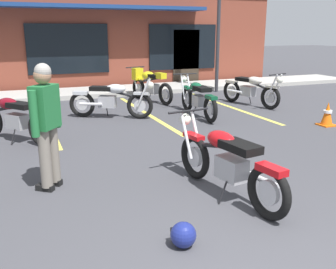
{
  "coord_description": "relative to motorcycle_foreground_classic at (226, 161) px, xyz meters",
  "views": [
    {
      "loc": [
        -1.85,
        -1.9,
        2.06
      ],
      "look_at": [
        0.22,
        3.2,
        0.55
      ],
      "focal_mm": 40.54,
      "sensor_mm": 36.0,
      "label": 1
    }
  ],
  "objects": [
    {
      "name": "ground_plane",
      "position": [
        -0.54,
        1.48,
        -0.46
      ],
      "size": [
        80.0,
        80.0,
        0.0
      ],
      "primitive_type": "plane",
      "color": "#3D3D42"
    },
    {
      "name": "sidewalk_kerb",
      "position": [
        -0.54,
        8.76,
        -0.39
      ],
      "size": [
        22.0,
        1.8,
        0.14
      ],
      "primitive_type": "cube",
      "color": "#A8A59E",
      "rests_on": "ground_plane"
    },
    {
      "name": "brick_storefront_building",
      "position": [
        -0.54,
        12.51,
        1.36
      ],
      "size": [
        16.35,
        6.2,
        3.64
      ],
      "color": "brown",
      "rests_on": "ground_plane"
    },
    {
      "name": "painted_stall_lines",
      "position": [
        -0.54,
        5.16,
        -0.46
      ],
      "size": [
        7.48,
        4.8,
        0.01
      ],
      "color": "#DBCC4C",
      "rests_on": "ground_plane"
    },
    {
      "name": "motorcycle_foreground_classic",
      "position": [
        0.0,
        0.0,
        0.0
      ],
      "size": [
        0.75,
        2.1,
        0.98
      ],
      "color": "black",
      "rests_on": "ground_plane"
    },
    {
      "name": "motorcycle_red_sportbike",
      "position": [
        1.76,
        4.37,
        0.0
      ],
      "size": [
        0.66,
        2.11,
        0.98
      ],
      "color": "black",
      "rests_on": "ground_plane"
    },
    {
      "name": "motorcycle_black_cruiser",
      "position": [
        -2.48,
        3.72,
        0.0
      ],
      "size": [
        1.49,
        1.79,
        0.98
      ],
      "color": "black",
      "rests_on": "ground_plane"
    },
    {
      "name": "motorcycle_silver_naked",
      "position": [
        -0.26,
        4.97,
        0.0
      ],
      "size": [
        1.91,
        1.28,
        0.98
      ],
      "color": "black",
      "rests_on": "ground_plane"
    },
    {
      "name": "motorcycle_blue_standard",
      "position": [
        1.35,
        6.81,
        0.07
      ],
      "size": [
        0.9,
        2.07,
        0.98
      ],
      "color": "black",
      "rests_on": "ground_plane"
    },
    {
      "name": "motorcycle_green_cafe_racer",
      "position": [
        3.78,
        5.07,
        0.0
      ],
      "size": [
        0.9,
        2.07,
        0.98
      ],
      "color": "black",
      "rests_on": "ground_plane"
    },
    {
      "name": "person_by_back_row",
      "position": [
        -2.06,
        1.09,
        0.49
      ],
      "size": [
        0.44,
        0.54,
        1.68
      ],
      "color": "black",
      "rests_on": "ground_plane"
    },
    {
      "name": "helmet_on_pavement",
      "position": [
        -1.01,
        -0.91,
        -0.33
      ],
      "size": [
        0.26,
        0.26,
        0.26
      ],
      "color": "navy",
      "rests_on": "ground_plane"
    },
    {
      "name": "traffic_cone",
      "position": [
        4.03,
        2.41,
        -0.2
      ],
      "size": [
        0.34,
        0.34,
        0.53
      ],
      "color": "orange",
      "rests_on": "ground_plane"
    }
  ]
}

